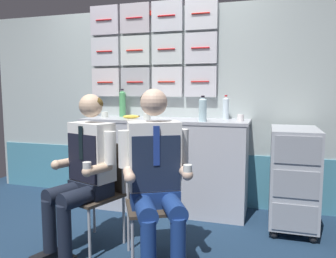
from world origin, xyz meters
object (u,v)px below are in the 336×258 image
Objects in this scene: crew_member_right at (156,170)px; folding_chair_left at (100,183)px; coffee_cup_white at (147,117)px; folding_chair_right at (153,191)px; service_trolley at (293,175)px; snack_banana at (131,117)px; water_bottle_clear at (226,108)px; crew_member_left at (84,167)px.

folding_chair_left is at bearing 158.89° from crew_member_right.
folding_chair_left is at bearing -99.15° from coffee_cup_white.
folding_chair_right is (0.48, -0.08, 0.00)m from folding_chair_left.
service_trolley is at bearing 38.26° from folding_chair_right.
folding_chair_left is 0.65× the size of crew_member_right.
crew_member_right is (0.56, -0.22, 0.19)m from folding_chair_left.
folding_chair_right is 11.50× the size of coffee_cup_white.
folding_chair_left is 4.76× the size of snack_banana.
folding_chair_right is at bearing -8.99° from folding_chair_left.
service_trolley is 0.93m from water_bottle_clear.
coffee_cup_white is (-1.41, 0.02, 0.50)m from service_trolley.
crew_member_left is 1.59m from water_bottle_clear.
crew_member_right is at bearing -21.11° from folding_chair_left.
folding_chair_left is 3.29× the size of water_bottle_clear.
service_trolley is 1.49m from coffee_cup_white.
folding_chair_left is 1.50m from water_bottle_clear.
snack_banana is (-1.62, 0.11, 0.48)m from service_trolley.
water_bottle_clear is (-0.65, 0.31, 0.58)m from service_trolley.
crew_member_left is 1.49× the size of folding_chair_right.
water_bottle_clear is 0.99m from snack_banana.
crew_member_left is 7.11× the size of snack_banana.
crew_member_right is at bearing -61.81° from folding_chair_right.
service_trolley is 1.83m from crew_member_left.
water_bottle_clear is (0.32, 1.28, 0.38)m from crew_member_right.
crew_member_right is 1.37m from water_bottle_clear.
crew_member_left reaches higher than snack_banana.
crew_member_right reaches higher than crew_member_left.
crew_member_left is 1.06m from snack_banana.
folding_chair_left is 11.50× the size of coffee_cup_white.
coffee_cup_white reaches higher than folding_chair_right.
folding_chair_left is 1.00× the size of folding_chair_right.
snack_banana is (-0.64, 1.07, 0.28)m from crew_member_right.
crew_member_left reaches higher than folding_chair_right.
crew_member_right reaches higher than folding_chair_right.
crew_member_right is 17.73× the size of coffee_cup_white.
folding_chair_right is at bearing -67.09° from coffee_cup_white.
water_bottle_clear is (0.93, 1.22, 0.41)m from crew_member_left.
water_bottle_clear is at bearing 12.11° from snack_banana.
crew_member_right is (-0.98, -0.97, 0.20)m from service_trolley.
crew_member_left reaches higher than folding_chair_left.
crew_member_left is at bearing 174.05° from crew_member_right.
service_trolley is 0.75× the size of crew_member_left.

